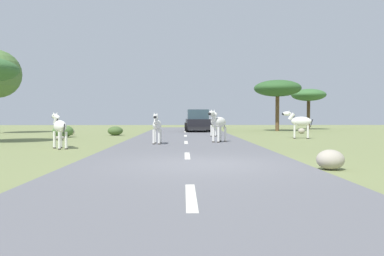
{
  "coord_description": "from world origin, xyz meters",
  "views": [
    {
      "loc": [
        -0.56,
        -9.79,
        1.27
      ],
      "look_at": [
        -0.16,
        8.44,
        0.7
      ],
      "focal_mm": 36.05,
      "sensor_mm": 36.0,
      "label": 1
    }
  ],
  "objects_px": {
    "zebra_0": "(214,122)",
    "bush_0": "(63,131)",
    "tree_3": "(309,95)",
    "zebra_1": "(157,125)",
    "zebra_3": "(219,123)",
    "rock_2": "(60,138)",
    "zebra_2": "(300,122)",
    "rock_1": "(70,132)",
    "car_0": "(198,121)",
    "tree_4": "(277,89)",
    "bush_1": "(115,131)",
    "rock_0": "(330,160)",
    "rock_3": "(302,131)",
    "zebra_4": "(59,127)",
    "car_1": "(198,120)"
  },
  "relations": [
    {
      "from": "zebra_0",
      "to": "tree_3",
      "type": "distance_m",
      "value": 16.73
    },
    {
      "from": "tree_4",
      "to": "rock_0",
      "type": "bearing_deg",
      "value": -100.79
    },
    {
      "from": "rock_0",
      "to": "rock_1",
      "type": "height_order",
      "value": "rock_0"
    },
    {
      "from": "zebra_0",
      "to": "tree_3",
      "type": "relative_size",
      "value": 0.39
    },
    {
      "from": "bush_1",
      "to": "zebra_4",
      "type": "bearing_deg",
      "value": -91.84
    },
    {
      "from": "zebra_3",
      "to": "tree_4",
      "type": "relative_size",
      "value": 0.35
    },
    {
      "from": "zebra_1",
      "to": "rock_2",
      "type": "bearing_deg",
      "value": -30.18
    },
    {
      "from": "zebra_2",
      "to": "bush_0",
      "type": "height_order",
      "value": "zebra_2"
    },
    {
      "from": "zebra_4",
      "to": "rock_2",
      "type": "xyz_separation_m",
      "value": [
        -1.62,
        5.14,
        -0.73
      ]
    },
    {
      "from": "zebra_0",
      "to": "rock_0",
      "type": "distance_m",
      "value": 14.29
    },
    {
      "from": "rock_1",
      "to": "car_1",
      "type": "bearing_deg",
      "value": 51.51
    },
    {
      "from": "zebra_3",
      "to": "rock_2",
      "type": "relative_size",
      "value": 3.41
    },
    {
      "from": "tree_3",
      "to": "zebra_0",
      "type": "bearing_deg",
      "value": -127.22
    },
    {
      "from": "rock_0",
      "to": "rock_3",
      "type": "relative_size",
      "value": 1.32
    },
    {
      "from": "zebra_1",
      "to": "bush_0",
      "type": "relative_size",
      "value": 1.18
    },
    {
      "from": "zebra_4",
      "to": "bush_1",
      "type": "relative_size",
      "value": 1.45
    },
    {
      "from": "rock_3",
      "to": "zebra_1",
      "type": "bearing_deg",
      "value": -131.63
    },
    {
      "from": "zebra_3",
      "to": "car_1",
      "type": "relative_size",
      "value": 0.35
    },
    {
      "from": "rock_1",
      "to": "car_0",
      "type": "bearing_deg",
      "value": 29.19
    },
    {
      "from": "tree_3",
      "to": "tree_4",
      "type": "relative_size",
      "value": 0.89
    },
    {
      "from": "zebra_1",
      "to": "zebra_2",
      "type": "height_order",
      "value": "zebra_2"
    },
    {
      "from": "zebra_2",
      "to": "zebra_3",
      "type": "distance_m",
      "value": 6.07
    },
    {
      "from": "zebra_0",
      "to": "bush_0",
      "type": "bearing_deg",
      "value": 16.23
    },
    {
      "from": "bush_0",
      "to": "rock_0",
      "type": "distance_m",
      "value": 17.8
    },
    {
      "from": "zebra_0",
      "to": "zebra_2",
      "type": "height_order",
      "value": "zebra_2"
    },
    {
      "from": "tree_4",
      "to": "rock_0",
      "type": "relative_size",
      "value": 6.67
    },
    {
      "from": "bush_1",
      "to": "rock_1",
      "type": "distance_m",
      "value": 3.17
    },
    {
      "from": "bush_1",
      "to": "rock_3",
      "type": "bearing_deg",
      "value": 10.44
    },
    {
      "from": "zebra_0",
      "to": "car_0",
      "type": "height_order",
      "value": "car_0"
    },
    {
      "from": "zebra_2",
      "to": "rock_2",
      "type": "xyz_separation_m",
      "value": [
        -12.96,
        -1.36,
        -0.83
      ]
    },
    {
      "from": "rock_1",
      "to": "rock_2",
      "type": "distance_m",
      "value": 5.9
    },
    {
      "from": "car_0",
      "to": "bush_1",
      "type": "relative_size",
      "value": 4.42
    },
    {
      "from": "tree_3",
      "to": "tree_4",
      "type": "distance_m",
      "value": 5.55
    },
    {
      "from": "tree_3",
      "to": "zebra_2",
      "type": "bearing_deg",
      "value": -109.8
    },
    {
      "from": "zebra_0",
      "to": "bush_1",
      "type": "xyz_separation_m",
      "value": [
        -6.34,
        2.18,
        -0.63
      ]
    },
    {
      "from": "car_0",
      "to": "rock_0",
      "type": "xyz_separation_m",
      "value": [
        2.34,
        -21.83,
        -0.61
      ]
    },
    {
      "from": "zebra_4",
      "to": "rock_0",
      "type": "bearing_deg",
      "value": -70.43
    },
    {
      "from": "tree_3",
      "to": "bush_0",
      "type": "relative_size",
      "value": 3.14
    },
    {
      "from": "zebra_2",
      "to": "zebra_1",
      "type": "bearing_deg",
      "value": 137.49
    },
    {
      "from": "rock_1",
      "to": "rock_3",
      "type": "distance_m",
      "value": 16.27
    },
    {
      "from": "car_0",
      "to": "rock_1",
      "type": "distance_m",
      "value": 10.01
    },
    {
      "from": "zebra_0",
      "to": "zebra_1",
      "type": "distance_m",
      "value": 7.04
    },
    {
      "from": "zebra_0",
      "to": "bush_0",
      "type": "distance_m",
      "value": 9.1
    },
    {
      "from": "zebra_3",
      "to": "rock_1",
      "type": "relative_size",
      "value": 2.69
    },
    {
      "from": "tree_4",
      "to": "bush_1",
      "type": "distance_m",
      "value": 14.7
    },
    {
      "from": "zebra_1",
      "to": "tree_4",
      "type": "distance_m",
      "value": 18.32
    },
    {
      "from": "zebra_0",
      "to": "zebra_3",
      "type": "distance_m",
      "value": 5.24
    },
    {
      "from": "zebra_2",
      "to": "rock_1",
      "type": "height_order",
      "value": "zebra_2"
    },
    {
      "from": "zebra_0",
      "to": "car_0",
      "type": "bearing_deg",
      "value": -68.13
    },
    {
      "from": "zebra_4",
      "to": "rock_0",
      "type": "height_order",
      "value": "zebra_4"
    }
  ]
}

